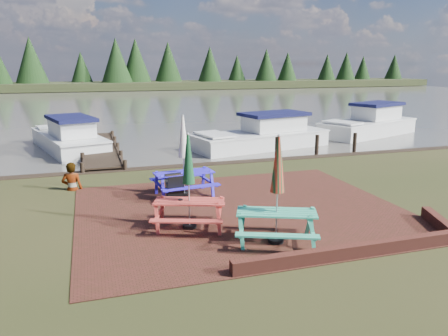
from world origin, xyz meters
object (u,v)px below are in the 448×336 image
at_px(chalkboard, 175,188).
at_px(boat_far, 370,125).
at_px(person, 70,163).
at_px(boat_jetty, 69,139).
at_px(picnic_table_red, 189,196).
at_px(jetty, 100,149).
at_px(picnic_table_teal, 277,207).
at_px(boat_near, 263,137).
at_px(picnic_table_blue, 184,168).

height_order(chalkboard, boat_far, boat_far).
bearing_deg(person, boat_far, -142.62).
bearing_deg(boat_jetty, chalkboard, -88.25).
xyz_separation_m(chalkboard, boat_far, (14.02, 10.13, 0.00)).
bearing_deg(picnic_table_red, jetty, 118.82).
xyz_separation_m(picnic_table_teal, boat_near, (4.62, 12.04, -0.49)).
distance_m(picnic_table_teal, jetty, 13.14).
xyz_separation_m(picnic_table_blue, boat_jetty, (-3.71, 9.92, -0.50)).
bearing_deg(jetty, boat_far, 4.48).
bearing_deg(picnic_table_teal, jetty, 127.79).
xyz_separation_m(picnic_table_blue, person, (-3.40, 1.73, 0.04)).
xyz_separation_m(boat_jetty, boat_far, (17.33, -0.33, 0.06)).
xyz_separation_m(picnic_table_red, person, (-2.92, 4.52, 0.08)).
relative_size(picnic_table_red, boat_far, 0.33).
xyz_separation_m(chalkboard, boat_jetty, (-3.31, 10.46, -0.05)).
xyz_separation_m(picnic_table_red, chalkboard, (0.08, 2.25, -0.41)).
relative_size(picnic_table_blue, boat_near, 0.33).
relative_size(chalkboard, person, 0.45).
distance_m(boat_jetty, person, 8.21).
xyz_separation_m(picnic_table_red, boat_far, (14.10, 12.38, -0.41)).
bearing_deg(picnic_table_red, picnic_table_teal, -21.79).
bearing_deg(picnic_table_red, person, 142.45).
relative_size(chalkboard, boat_near, 0.11).
bearing_deg(jetty, boat_near, -4.19).
bearing_deg(chalkboard, boat_jetty, 98.20).
height_order(chalkboard, boat_near, boat_near).
distance_m(picnic_table_red, chalkboard, 2.29).
relative_size(picnic_table_red, boat_near, 0.32).
relative_size(picnic_table_teal, boat_jetty, 0.36).
height_order(picnic_table_red, boat_near, picnic_table_red).
height_order(picnic_table_red, boat_far, picnic_table_red).
relative_size(boat_jetty, person, 3.83).
distance_m(picnic_table_red, boat_jetty, 13.12).
distance_m(chalkboard, boat_jetty, 10.97).
distance_m(picnic_table_blue, boat_jetty, 10.60).
bearing_deg(boat_near, picnic_table_teal, 146.32).
relative_size(jetty, person, 4.90).
height_order(picnic_table_teal, person, picnic_table_teal).
relative_size(picnic_table_teal, picnic_table_blue, 1.00).
distance_m(picnic_table_blue, boat_far, 16.66).
bearing_deg(picnic_table_blue, boat_jetty, 104.53).
bearing_deg(boat_far, jetty, 73.30).
relative_size(chalkboard, boat_jetty, 0.12).
bearing_deg(picnic_table_teal, boat_jetty, 131.43).
bearing_deg(jetty, person, -99.56).
height_order(picnic_table_blue, boat_jetty, picnic_table_blue).
xyz_separation_m(jetty, boat_near, (8.14, -0.60, 0.28)).
bearing_deg(picnic_table_blue, picnic_table_teal, -80.03).
bearing_deg(boat_far, picnic_table_blue, 103.95).
xyz_separation_m(chalkboard, boat_near, (6.25, 8.28, -0.05)).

